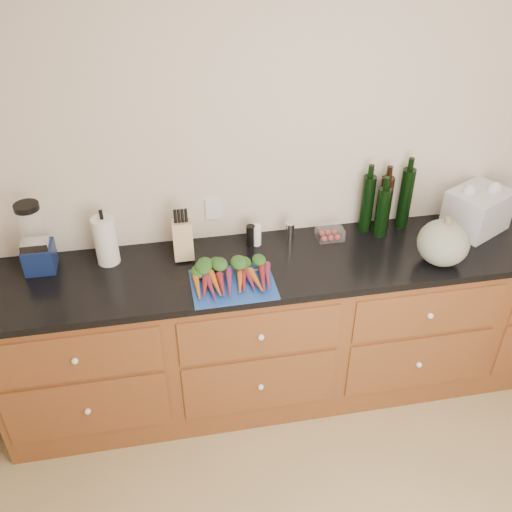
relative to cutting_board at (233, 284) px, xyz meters
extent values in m
cube|color=beige|center=(0.56, 0.48, 0.35)|extent=(4.10, 0.05, 2.60)
cube|color=brown|center=(0.56, 0.16, -0.50)|extent=(3.60, 0.60, 0.90)
cube|color=brown|center=(-0.79, -0.15, -0.23)|extent=(0.82, 0.01, 0.28)
sphere|color=white|center=(-0.79, -0.16, -0.23)|extent=(0.03, 0.03, 0.03)
cube|color=brown|center=(-0.79, -0.15, -0.59)|extent=(0.82, 0.01, 0.38)
sphere|color=white|center=(-0.79, -0.16, -0.59)|extent=(0.03, 0.03, 0.03)
cube|color=brown|center=(0.11, -0.15, -0.23)|extent=(0.82, 0.01, 0.28)
sphere|color=white|center=(0.11, -0.16, -0.23)|extent=(0.03, 0.03, 0.03)
cube|color=brown|center=(0.11, -0.15, -0.59)|extent=(0.82, 0.01, 0.38)
sphere|color=white|center=(0.11, -0.16, -0.59)|extent=(0.03, 0.03, 0.03)
cube|color=brown|center=(1.01, -0.15, -0.23)|extent=(0.82, 0.01, 0.28)
sphere|color=white|center=(1.01, -0.16, -0.23)|extent=(0.03, 0.03, 0.03)
cube|color=brown|center=(1.01, -0.15, -0.59)|extent=(0.82, 0.01, 0.38)
sphere|color=white|center=(1.01, -0.16, -0.59)|extent=(0.03, 0.03, 0.03)
cube|color=black|center=(0.56, 0.16, -0.03)|extent=(3.64, 0.62, 0.04)
cube|color=#1A419E|center=(0.00, 0.00, 0.00)|extent=(0.42, 0.32, 0.01)
cone|color=#C66317|center=(-0.17, -0.02, 0.02)|extent=(0.04, 0.18, 0.04)
cone|color=maroon|center=(-0.15, -0.02, 0.02)|extent=(0.04, 0.18, 0.04)
cone|color=#742446|center=(-0.12, -0.02, 0.02)|extent=(0.04, 0.18, 0.04)
cone|color=#C66317|center=(-0.09, -0.02, 0.02)|extent=(0.04, 0.18, 0.04)
cone|color=maroon|center=(-0.06, -0.02, 0.02)|extent=(0.04, 0.18, 0.04)
cone|color=#742446|center=(-0.03, -0.02, 0.02)|extent=(0.04, 0.18, 0.04)
ellipsoid|color=#17461A|center=(-0.10, 0.12, 0.03)|extent=(0.18, 0.11, 0.06)
cone|color=#C66317|center=(0.03, -0.02, 0.02)|extent=(0.04, 0.18, 0.04)
cone|color=maroon|center=(0.06, -0.02, 0.02)|extent=(0.04, 0.18, 0.04)
cone|color=#742446|center=(0.09, -0.02, 0.02)|extent=(0.04, 0.18, 0.04)
cone|color=#C66317|center=(0.12, -0.02, 0.02)|extent=(0.04, 0.18, 0.04)
cone|color=maroon|center=(0.15, -0.02, 0.02)|extent=(0.04, 0.18, 0.04)
cone|color=#742446|center=(0.17, -0.02, 0.02)|extent=(0.04, 0.18, 0.04)
ellipsoid|color=#17461A|center=(0.10, 0.12, 0.03)|extent=(0.18, 0.11, 0.06)
ellipsoid|color=slate|center=(1.09, 0.00, 0.11)|extent=(0.26, 0.26, 0.24)
cube|color=#101E4E|center=(-0.95, 0.32, 0.06)|extent=(0.15, 0.15, 0.14)
cube|color=silver|center=(-0.95, 0.29, 0.16)|extent=(0.13, 0.09, 0.04)
cylinder|color=white|center=(-0.95, 0.32, 0.25)|extent=(0.11, 0.11, 0.19)
cylinder|color=black|center=(-0.95, 0.32, 0.36)|extent=(0.12, 0.12, 0.03)
cylinder|color=white|center=(-0.61, 0.32, 0.12)|extent=(0.12, 0.12, 0.26)
cube|color=tan|center=(-0.22, 0.30, 0.10)|extent=(0.10, 0.10, 0.20)
cylinder|color=white|center=(0.18, 0.34, 0.05)|extent=(0.05, 0.05, 0.12)
cylinder|color=black|center=(0.15, 0.34, 0.06)|extent=(0.05, 0.05, 0.12)
cylinder|color=silver|center=(0.37, 0.34, 0.05)|extent=(0.05, 0.05, 0.11)
cube|color=white|center=(0.59, 0.33, 0.03)|extent=(0.14, 0.11, 0.07)
cylinder|color=black|center=(0.81, 0.38, 0.16)|extent=(0.07, 0.07, 0.33)
cylinder|color=black|center=(0.92, 0.39, 0.15)|extent=(0.07, 0.07, 0.31)
cylinder|color=black|center=(1.03, 0.38, 0.17)|extent=(0.07, 0.07, 0.36)
cylinder|color=black|center=(0.88, 0.31, 0.14)|extent=(0.07, 0.07, 0.29)
camera|label=1|loc=(-0.29, -2.22, 1.73)|focal=40.00mm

